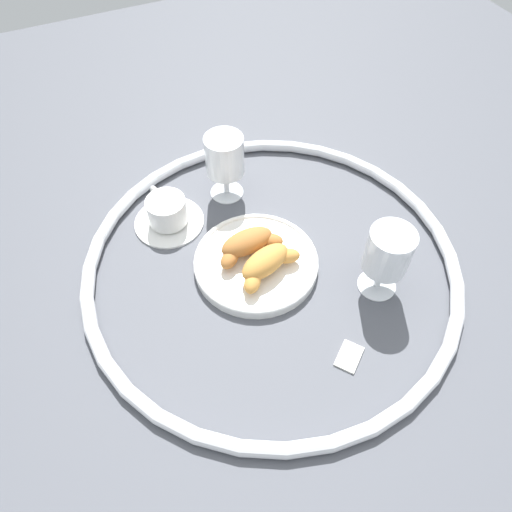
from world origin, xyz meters
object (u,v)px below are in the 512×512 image
(pastry_plate, at_px, (256,262))
(juice_glass_left, at_px, (388,254))
(croissant_large, at_px, (248,244))
(coffee_cup_near, at_px, (167,213))
(sugar_packet, at_px, (349,356))
(juice_glass_right, at_px, (226,157))
(croissant_small, at_px, (267,263))

(pastry_plate, xyz_separation_m, juice_glass_left, (-0.18, 0.13, 0.08))
(croissant_large, height_order, coffee_cup_near, croissant_large)
(juice_glass_left, bearing_deg, coffee_cup_near, -46.26)
(pastry_plate, xyz_separation_m, sugar_packet, (-0.06, 0.23, -0.01))
(juice_glass_left, relative_size, sugar_packet, 2.80)
(juice_glass_right, bearing_deg, croissant_large, 79.27)
(juice_glass_right, distance_m, sugar_packet, 0.44)
(pastry_plate, xyz_separation_m, croissant_small, (-0.01, 0.03, 0.03))
(coffee_cup_near, bearing_deg, croissant_large, 125.80)
(croissant_small, relative_size, coffee_cup_near, 0.96)
(pastry_plate, xyz_separation_m, croissant_large, (0.01, -0.02, 0.03))
(croissant_large, bearing_deg, croissant_small, 101.85)
(coffee_cup_near, distance_m, sugar_packet, 0.43)
(croissant_large, distance_m, coffee_cup_near, 0.18)
(croissant_small, height_order, coffee_cup_near, croissant_small)
(pastry_plate, bearing_deg, coffee_cup_near, -56.98)
(pastry_plate, bearing_deg, croissant_small, 101.77)
(pastry_plate, height_order, coffee_cup_near, coffee_cup_near)
(croissant_large, relative_size, sugar_packet, 2.73)
(sugar_packet, bearing_deg, coffee_cup_near, -104.62)
(croissant_large, bearing_deg, juice_glass_right, -100.73)
(croissant_small, bearing_deg, juice_glass_right, -95.45)
(croissant_small, distance_m, juice_glass_left, 0.20)
(croissant_large, xyz_separation_m, croissant_small, (-0.01, 0.05, 0.00))
(croissant_small, distance_m, coffee_cup_near, 0.23)
(croissant_large, height_order, sugar_packet, croissant_large)
(pastry_plate, xyz_separation_m, coffee_cup_near, (0.11, -0.17, 0.01))
(pastry_plate, relative_size, coffee_cup_near, 1.67)
(coffee_cup_near, bearing_deg, juice_glass_left, 133.74)
(juice_glass_left, bearing_deg, pastry_plate, -36.34)
(sugar_packet, bearing_deg, croissant_small, -112.79)
(juice_glass_left, xyz_separation_m, sugar_packet, (0.12, 0.10, -0.09))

